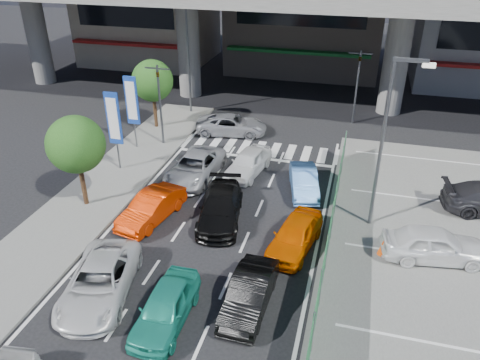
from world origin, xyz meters
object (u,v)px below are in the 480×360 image
(street_lamp_left, at_px, (190,50))
(sedan_white_mid_left, at_px, (99,282))
(sedan_black_mid, at_px, (220,208))
(kei_truck_front_right, at_px, (304,181))
(traffic_light_left, at_px, (159,86))
(parked_sedan_white, at_px, (434,244))
(taxi_teal_mid, at_px, (166,307))
(sedan_white_front_mid, at_px, (248,162))
(traffic_cone, at_px, (382,247))
(street_lamp_right, at_px, (388,132))
(traffic_light_right, at_px, (359,69))
(hatch_black_mid_right, at_px, (250,294))
(signboard_far, at_px, (132,103))
(tree_far, at_px, (152,81))
(wagon_silver_front_left, at_px, (195,167))
(taxi_orange_right, at_px, (295,235))
(taxi_orange_left, at_px, (152,208))
(signboard_near, at_px, (114,121))
(tree_near, at_px, (76,145))
(crossing_wagon_silver, at_px, (232,125))

(street_lamp_left, xyz_separation_m, sedan_white_mid_left, (3.45, -19.76, -4.08))
(sedan_black_mid, xyz_separation_m, kei_truck_front_right, (3.48, 3.77, -0.06))
(traffic_light_left, xyz_separation_m, parked_sedan_white, (15.83, -8.11, -3.14))
(taxi_teal_mid, xyz_separation_m, sedan_white_front_mid, (0.03, 11.90, 0.02))
(traffic_cone, bearing_deg, street_lamp_right, 99.55)
(traffic_light_right, height_order, hatch_black_mid_right, traffic_light_right)
(sedan_white_mid_left, bearing_deg, sedan_black_mid, 52.92)
(parked_sedan_white, bearing_deg, hatch_black_mid_right, 116.59)
(signboard_far, distance_m, kei_truck_front_right, 11.69)
(tree_far, bearing_deg, wagon_silver_front_left, -50.65)
(traffic_light_left, relative_size, taxi_orange_right, 1.28)
(sedan_black_mid, height_order, wagon_silver_front_left, same)
(taxi_orange_left, bearing_deg, sedan_white_front_mid, 72.31)
(tree_far, height_order, hatch_black_mid_right, tree_far)
(tree_far, distance_m, traffic_cone, 19.05)
(tree_far, relative_size, taxi_orange_right, 1.19)
(traffic_light_left, xyz_separation_m, taxi_orange_right, (10.03, -8.81, -3.25))
(kei_truck_front_right, relative_size, parked_sedan_white, 0.88)
(hatch_black_mid_right, bearing_deg, sedan_white_mid_left, -169.28)
(hatch_black_mid_right, bearing_deg, taxi_teal_mid, -149.59)
(traffic_light_left, xyz_separation_m, kei_truck_front_right, (9.70, -3.74, -3.31))
(traffic_light_right, bearing_deg, sedan_white_front_mid, -119.65)
(taxi_orange_left, xyz_separation_m, taxi_orange_right, (7.01, -0.47, 0.01))
(street_lamp_right, bearing_deg, signboard_near, 172.10)
(kei_truck_front_right, bearing_deg, sedan_white_mid_left, -135.92)
(traffic_cone, bearing_deg, signboard_far, 154.14)
(signboard_far, distance_m, taxi_orange_left, 8.89)
(tree_far, bearing_deg, taxi_orange_right, -44.21)
(street_lamp_left, height_order, wagon_silver_front_left, street_lamp_left)
(taxi_teal_mid, relative_size, kei_truck_front_right, 1.04)
(sedan_white_mid_left, height_order, taxi_orange_left, sedan_white_mid_left)
(street_lamp_right, xyz_separation_m, street_lamp_left, (-13.50, 12.00, 0.00))
(tree_near, xyz_separation_m, sedan_white_front_mid, (7.12, 5.55, -2.70))
(street_lamp_left, xyz_separation_m, sedan_black_mid, (6.34, -13.51, -4.08))
(taxi_orange_right, relative_size, kei_truck_front_right, 1.06)
(tree_near, bearing_deg, taxi_orange_right, -4.29)
(tree_far, relative_size, crossing_wagon_silver, 1.01)
(street_lamp_right, height_order, taxi_orange_right, street_lamp_right)
(traffic_light_right, relative_size, taxi_orange_left, 1.26)
(signboard_far, bearing_deg, parked_sedan_white, -22.39)
(traffic_light_right, height_order, sedan_black_mid, traffic_light_right)
(street_lamp_left, relative_size, taxi_teal_mid, 2.02)
(taxi_orange_left, relative_size, taxi_orange_right, 1.02)
(tree_near, bearing_deg, sedan_white_front_mid, 37.93)
(traffic_light_left, relative_size, street_lamp_left, 0.65)
(signboard_near, height_order, taxi_teal_mid, signboard_near)
(kei_truck_front_right, bearing_deg, street_lamp_right, -45.01)
(street_lamp_right, xyz_separation_m, tree_far, (-14.97, 8.50, -1.38))
(sedan_white_mid_left, bearing_deg, traffic_light_right, 55.76)
(signboard_far, bearing_deg, traffic_light_left, 35.70)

